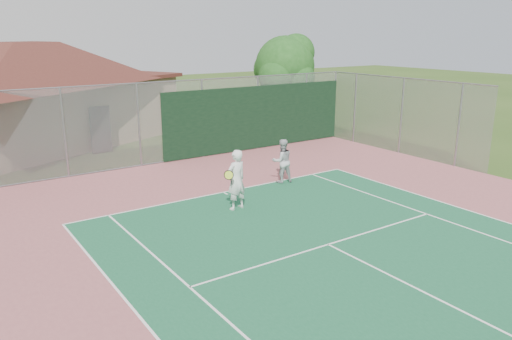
{
  "coord_description": "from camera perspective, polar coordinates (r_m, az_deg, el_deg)",
  "views": [
    {
      "loc": [
        -8.51,
        -2.66,
        5.45
      ],
      "look_at": [
        -0.44,
        9.16,
        1.52
      ],
      "focal_mm": 35.0,
      "sensor_mm": 36.0,
      "label": 1
    }
  ],
  "objects": [
    {
      "name": "tree",
      "position": [
        28.42,
        3.47,
        11.56
      ],
      "size": [
        3.91,
        3.71,
        5.46
      ],
      "color": "#3E2716",
      "rests_on": "ground"
    },
    {
      "name": "clubhouse",
      "position": [
        27.8,
        -24.51,
        9.03
      ],
      "size": [
        16.48,
        14.18,
        6.0
      ],
      "rotation": [
        0.0,
        0.0,
        0.43
      ],
      "color": "tan",
      "rests_on": "ground"
    },
    {
      "name": "back_fence",
      "position": [
        22.65,
        -5.84,
        5.65
      ],
      "size": [
        20.08,
        0.11,
        3.53
      ],
      "color": "gray",
      "rests_on": "ground"
    },
    {
      "name": "side_fence_right",
      "position": [
        24.22,
        16.28,
        5.94
      ],
      "size": [
        0.08,
        9.0,
        3.5
      ],
      "color": "gray",
      "rests_on": "ground"
    },
    {
      "name": "player_white_front",
      "position": [
        15.75,
        -2.28,
        -1.18
      ],
      "size": [
        1.0,
        0.73,
        1.94
      ],
      "rotation": [
        0.0,
        0.0,
        3.3
      ],
      "color": "silver",
      "rests_on": "ground"
    },
    {
      "name": "player_grey_back",
      "position": [
        18.68,
        3.0,
        0.99
      ],
      "size": [
        0.92,
        0.79,
        1.65
      ],
      "rotation": [
        0.0,
        0.0,
        2.91
      ],
      "color": "#AEB1B4",
      "rests_on": "ground"
    }
  ]
}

